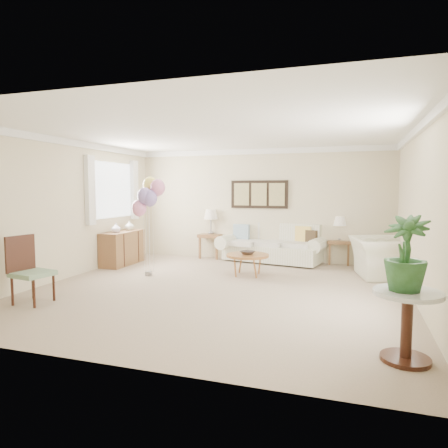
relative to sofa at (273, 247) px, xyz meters
name	(u,v)px	position (x,y,z in m)	size (l,w,h in m)	color
ground_plane	(218,290)	(-0.36, -2.87, -0.35)	(6.00, 6.00, 0.00)	tan
room_shell	(214,192)	(-0.47, -2.77, 1.28)	(6.04, 6.04, 2.60)	beige
wall_art_triptych	(259,194)	(-0.36, 0.10, 1.20)	(1.35, 0.06, 0.65)	black
sofa	(273,247)	(0.00, 0.00, 0.00)	(2.55, 1.28, 0.88)	silver
end_table_left	(211,238)	(-1.54, 0.05, 0.14)	(0.54, 0.49, 0.59)	brown
end_table_right	(339,244)	(1.46, 0.18, 0.10)	(0.49, 0.45, 0.54)	brown
lamp_left	(211,215)	(-1.54, 0.05, 0.69)	(0.34, 0.34, 0.60)	gray
lamp_right	(340,222)	(1.46, 0.18, 0.60)	(0.30, 0.30, 0.54)	gray
coffee_table	(248,256)	(-0.18, -1.63, 0.04)	(0.82, 0.82, 0.42)	#A16526
decor_bowl	(248,253)	(-0.18, -1.64, 0.10)	(0.27, 0.27, 0.07)	#312825
armchair	(381,258)	(2.26, -0.97, 0.03)	(1.15, 1.01, 0.75)	silver
side_table	(407,308)	(2.26, -4.90, 0.18)	(0.64, 0.64, 0.70)	silver
potted_plant	(406,253)	(2.23, -4.91, 0.71)	(0.41, 0.41, 0.73)	#224D1C
accent_chair	(29,268)	(-2.77, -4.42, 0.17)	(0.56, 0.56, 1.00)	gray
credenza	(123,248)	(-3.12, -1.37, 0.02)	(0.46, 1.20, 0.74)	brown
vase_white	(116,228)	(-3.10, -1.64, 0.49)	(0.19, 0.19, 0.20)	silver
vase_sage	(129,226)	(-3.10, -1.10, 0.50)	(0.20, 0.20, 0.21)	#B4BAAE
balloon_cluster	(148,195)	(-1.98, -2.24, 1.20)	(0.62, 0.51, 1.92)	gray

